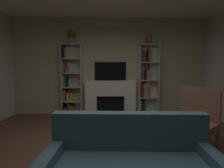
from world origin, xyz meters
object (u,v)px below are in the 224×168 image
Objects in this scene: fireplace at (110,97)px; bookshelf_left at (70,83)px; tv at (110,71)px; vase_with_flowers at (149,40)px; armchair at (194,119)px; bookshelf_right at (146,80)px; potted_plant at (71,36)px.

fireplace is 0.77× the size of bookshelf_left.
tv is 1.45m from vase_with_flowers.
bookshelf_left is at bearing -179.69° from fireplace.
bookshelf_left is 5.20× the size of vase_with_flowers.
bookshelf_right is at bearing 98.61° from armchair.
bookshelf_right reaches higher than armchair.
bookshelf_right is (2.25, 0.00, 0.08)m from bookshelf_left.
vase_with_flowers is at bearing -23.85° from bookshelf_right.
bookshelf_left is at bearing 157.86° from potted_plant.
bookshelf_right is at bearing 0.02° from bookshelf_left.
fireplace is 0.76m from tv.
potted_plant reaches higher than bookshelf_left.
bookshelf_right is at bearing 0.73° from potted_plant.
vase_with_flowers is at bearing -0.01° from potted_plant.
vase_with_flowers reaches higher than potted_plant.
vase_with_flowers is (1.12, -0.03, 1.67)m from fireplace.
armchair is (2.59, -2.28, -0.43)m from bookshelf_left.
potted_plant is at bearing 179.99° from vase_with_flowers.
bookshelf_right is 2.36m from armchair.
bookshelf_left is (-1.19, -0.09, -0.34)m from tv.
tv is 2.86m from armchair.
bookshelf_right is 1.96× the size of armchair.
potted_plant reaches higher than armchair.
fireplace is 1.72× the size of tv.
bookshelf_left and bookshelf_right have the same top height.
fireplace is at bearing 178.28° from vase_with_flowers.
vase_with_flowers reaches higher than bookshelf_left.
bookshelf_left reaches higher than fireplace.
tv is at bearing 120.59° from armchair.
tv is at bearing 6.11° from potted_plant.
tv is 0.88× the size of armchair.
fireplace is 4.10× the size of potted_plant.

